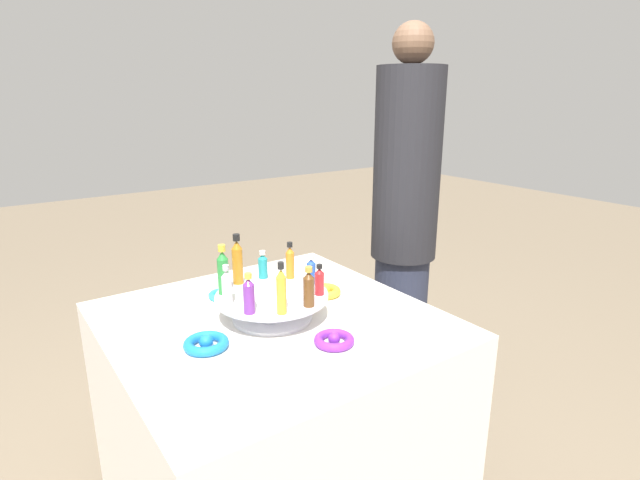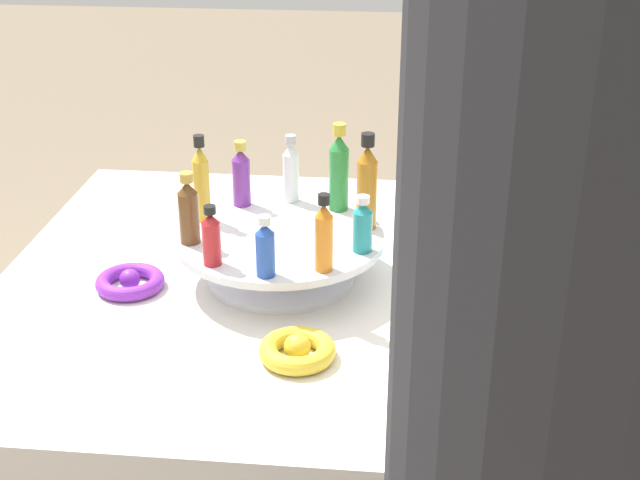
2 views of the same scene
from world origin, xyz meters
TOP-DOWN VIEW (x-y plane):
  - party_table at (0.00, 0.00)m, footprint 0.88×0.88m
  - display_stand at (0.00, 0.00)m, footprint 0.32×0.32m
  - bottle_green at (0.08, 0.11)m, footprint 0.03×0.03m
  - bottle_clear at (0.00, 0.13)m, footprint 0.03×0.03m
  - bottle_purple at (-0.08, 0.11)m, footprint 0.03×0.03m
  - bottle_gold at (-0.13, 0.04)m, footprint 0.03×0.03m
  - bottle_brown at (-0.13, -0.04)m, footprint 0.03×0.03m
  - bottle_red at (-0.08, -0.11)m, footprint 0.03×0.03m
  - bottle_blue at (-0.00, -0.13)m, footprint 0.03×0.03m
  - bottle_orange at (0.08, -0.11)m, footprint 0.03×0.03m
  - bottle_teal at (0.13, -0.04)m, footprint 0.03×0.03m
  - bottle_amber at (0.13, 0.04)m, footprint 0.03×0.03m
  - ribbon_bow_gold at (0.05, -0.22)m, footprint 0.10×0.10m
  - ribbon_bow_teal at (0.22, 0.05)m, footprint 0.09×0.09m
  - ribbon_bow_blue at (-0.05, 0.22)m, footprint 0.11×0.11m
  - ribbon_bow_purple at (-0.22, -0.05)m, footprint 0.10×0.10m
  - person_figure at (0.32, -0.82)m, footprint 0.27×0.27m

SIDE VIEW (x-z plane):
  - party_table at x=0.00m, z-range 0.00..0.73m
  - ribbon_bow_teal at x=0.22m, z-range 0.72..0.75m
  - ribbon_bow_purple at x=-0.22m, z-range 0.72..0.75m
  - ribbon_bow_blue at x=-0.05m, z-range 0.72..0.76m
  - ribbon_bow_gold at x=0.05m, z-range 0.72..0.76m
  - display_stand at x=0.00m, z-range 0.74..0.81m
  - person_figure at x=0.32m, z-range 0.01..1.62m
  - bottle_teal at x=0.13m, z-range 0.80..0.88m
  - bottle_blue at x=0.00m, z-range 0.80..0.89m
  - bottle_red at x=-0.08m, z-range 0.80..0.89m
  - bottle_purple at x=-0.08m, z-range 0.80..0.91m
  - bottle_brown at x=-0.13m, z-range 0.80..0.91m
  - bottle_clear at x=0.00m, z-range 0.80..0.91m
  - bottle_orange at x=0.08m, z-range 0.80..0.91m
  - bottle_gold at x=-0.13m, z-range 0.80..0.94m
  - bottle_green at x=0.08m, z-range 0.80..0.94m
  - bottle_amber at x=0.13m, z-range 0.80..0.95m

